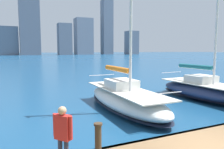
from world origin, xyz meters
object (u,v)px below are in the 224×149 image
(sailboat_teal, at_px, (206,90))
(mooring_post, at_px, (98,137))
(person_red_shirt, at_px, (63,131))
(sailboat_orange, at_px, (125,98))

(sailboat_teal, xyz_separation_m, mooring_post, (10.76, 5.84, 0.38))
(sailboat_teal, bearing_deg, person_red_shirt, 27.86)
(sailboat_teal, distance_m, mooring_post, 12.25)
(sailboat_teal, distance_m, sailboat_orange, 6.80)
(sailboat_orange, height_order, mooring_post, sailboat_orange)
(sailboat_orange, distance_m, person_red_shirt, 8.11)
(person_red_shirt, height_order, mooring_post, person_red_shirt)
(sailboat_orange, relative_size, person_red_shirt, 6.85)
(person_red_shirt, xyz_separation_m, mooring_post, (-1.13, -0.44, -0.52))
(mooring_post, bearing_deg, sailboat_teal, -151.49)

